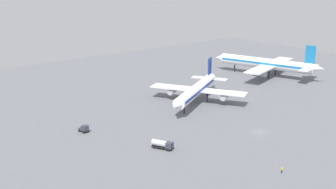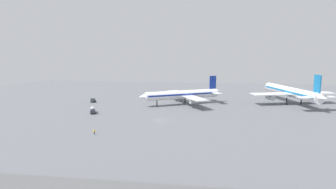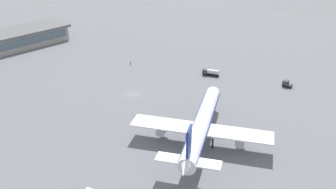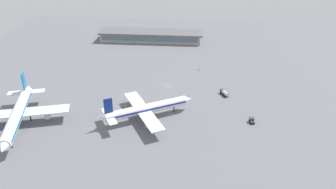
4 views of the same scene
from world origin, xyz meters
name	(u,v)px [view 3 (image 3 of 4)]	position (x,y,z in m)	size (l,w,h in m)	color
ground	(133,95)	(0.00, 0.00, 0.00)	(288.00, 288.00, 0.00)	slate
airplane_taxiing	(202,125)	(6.44, 35.66, 5.26)	(43.28, 36.18, 14.48)	white
baggage_tug	(287,84)	(-42.70, 34.91, 1.16)	(2.53, 3.39, 2.30)	black
fuel_truck	(211,72)	(-31.82, 8.95, 1.39)	(4.31, 6.53, 2.50)	black
ground_crew_worker	(131,62)	(-18.09, -22.12, 0.85)	(0.55, 0.49, 1.67)	#1E2338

